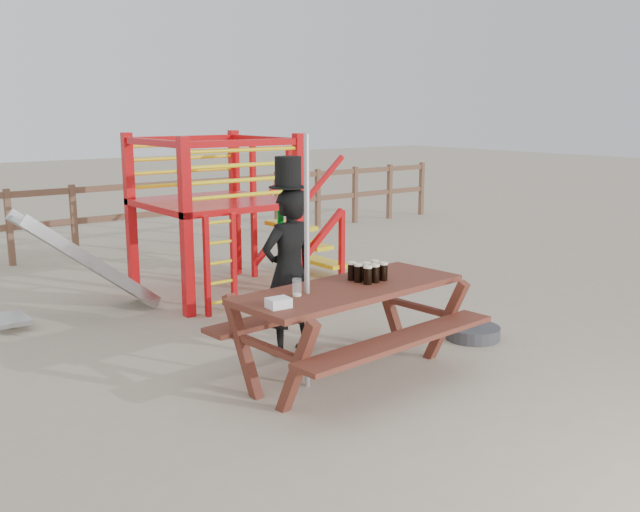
# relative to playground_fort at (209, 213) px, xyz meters

# --- Properties ---
(ground) EXTENTS (60.00, 60.00, 0.00)m
(ground) POSITION_rel_playground_fort_xyz_m (-0.12, -3.58, -1.07)
(ground) COLOR tan
(ground) RESTS_ON ground
(back_fence) EXTENTS (15.09, 0.09, 1.20)m
(back_fence) POSITION_rel_playground_fort_xyz_m (-0.12, 3.42, -0.34)
(back_fence) COLOR brown
(back_fence) RESTS_ON ground
(playground_fort) EXTENTS (4.71, 1.84, 2.10)m
(playground_fort) POSITION_rel_playground_fort_xyz_m (0.00, 0.00, 0.00)
(playground_fort) COLOR red
(playground_fort) RESTS_ON ground
(picnic_table) EXTENTS (2.31, 1.69, 0.85)m
(picnic_table) POSITION_rel_playground_fort_xyz_m (-0.45, -3.41, -0.54)
(picnic_table) COLOR brown
(picnic_table) RESTS_ON ground
(man_with_hat) EXTENTS (0.61, 0.41, 1.96)m
(man_with_hat) POSITION_rel_playground_fort_xyz_m (-0.53, -2.56, -0.19)
(man_with_hat) COLOR black
(man_with_hat) RESTS_ON ground
(metal_pole) EXTENTS (0.05, 0.05, 2.20)m
(metal_pole) POSITION_rel_playground_fort_xyz_m (-0.90, -3.37, 0.03)
(metal_pole) COLOR #B2B2B7
(metal_pole) RESTS_ON ground
(parasol_base) EXTENTS (0.58, 0.58, 0.25)m
(parasol_base) POSITION_rel_playground_fort_xyz_m (1.28, -3.37, -1.00)
(parasol_base) COLOR #38383D
(parasol_base) RESTS_ON ground
(paper_bag) EXTENTS (0.19, 0.15, 0.08)m
(paper_bag) POSITION_rel_playground_fort_xyz_m (-1.36, -3.60, -0.18)
(paper_bag) COLOR white
(paper_bag) RESTS_ON picnic_table
(stout_pints) EXTENTS (0.30, 0.29, 0.17)m
(stout_pints) POSITION_rel_playground_fort_xyz_m (-0.20, -3.36, -0.14)
(stout_pints) COLOR black
(stout_pints) RESTS_ON picnic_table
(empty_glasses) EXTENTS (0.08, 0.08, 0.15)m
(empty_glasses) POSITION_rel_playground_fort_xyz_m (-1.03, -3.40, -0.15)
(empty_glasses) COLOR silver
(empty_glasses) RESTS_ON picnic_table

